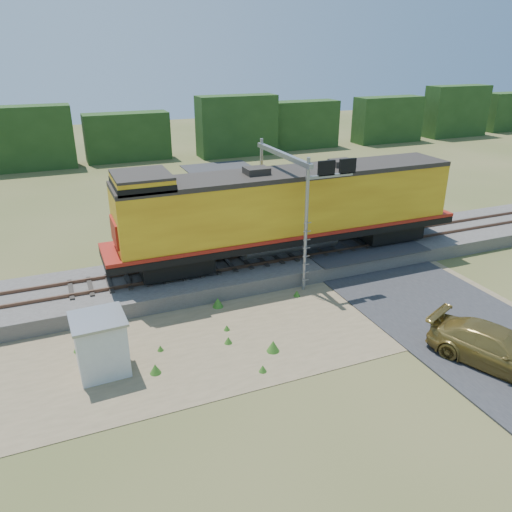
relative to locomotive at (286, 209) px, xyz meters
name	(u,v)px	position (x,y,z in m)	size (l,w,h in m)	color
ground	(294,327)	(-2.41, -6.00, -3.53)	(140.00, 140.00, 0.00)	#475123
ballast	(245,268)	(-2.41, 0.00, -3.13)	(70.00, 5.00, 0.80)	slate
rails	(245,260)	(-2.41, 0.00, -2.65)	(70.00, 1.54, 0.16)	brown
dirt_shoulder	(248,330)	(-4.41, -5.50, -3.51)	(26.00, 8.00, 0.03)	#8C7754
road	(410,292)	(4.59, -5.26, -3.44)	(7.00, 66.00, 0.86)	#38383A
tree_line_north	(137,133)	(-2.41, 32.00, -0.46)	(130.00, 3.00, 6.50)	#1D3A15
weed_clumps	(219,342)	(-5.91, -5.90, -3.53)	(15.00, 6.20, 0.56)	#366E1F
locomotive	(286,209)	(0.00, 0.00, 0.00)	(20.17, 3.08, 5.20)	black
shed	(101,344)	(-10.66, -6.08, -2.34)	(2.06, 2.06, 2.35)	silver
signal_gantry	(294,182)	(0.09, -0.66, 1.64)	(2.72, 6.20, 6.86)	gray
car	(497,349)	(3.61, -11.62, -2.76)	(2.14, 5.28, 1.53)	olive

